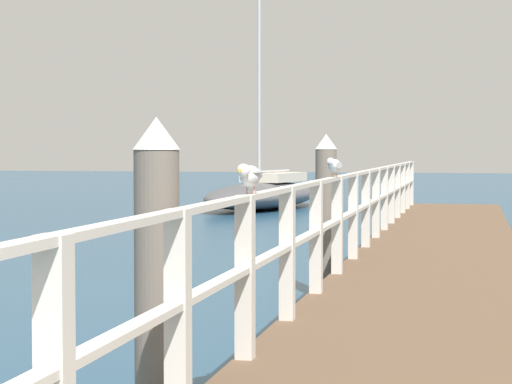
% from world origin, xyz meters
% --- Properties ---
extents(pier_deck, '(2.29, 24.81, 0.55)m').
position_xyz_m(pier_deck, '(0.00, 12.41, 0.27)').
color(pier_deck, brown).
rests_on(pier_deck, ground_plane).
extents(pier_railing, '(0.12, 23.33, 1.12)m').
position_xyz_m(pier_railing, '(-1.06, 12.41, 1.23)').
color(pier_railing, beige).
rests_on(pier_railing, pier_deck).
extents(dock_piling_near, '(0.29, 0.29, 2.18)m').
position_xyz_m(dock_piling_near, '(-1.44, 4.69, 1.10)').
color(dock_piling_near, '#6B6056').
rests_on(dock_piling_near, ground_plane).
extents(dock_piling_far, '(0.29, 0.29, 2.18)m').
position_xyz_m(dock_piling_far, '(-1.44, 11.75, 1.10)').
color(dock_piling_far, '#6B6056').
rests_on(dock_piling_far, ground_plane).
extents(seagull_foreground, '(0.18, 0.48, 0.21)m').
position_xyz_m(seagull_foreground, '(-1.06, 5.59, 1.80)').
color(seagull_foreground, white).
rests_on(seagull_foreground, pier_railing).
extents(seagull_background, '(0.25, 0.46, 0.21)m').
position_xyz_m(seagull_background, '(-1.07, 9.84, 1.80)').
color(seagull_background, white).
rests_on(seagull_background, pier_railing).
extents(boat_3, '(3.90, 7.57, 7.95)m').
position_xyz_m(boat_3, '(-6.25, 30.28, 0.49)').
color(boat_3, '#4C4C51').
rests_on(boat_3, ground_plane).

